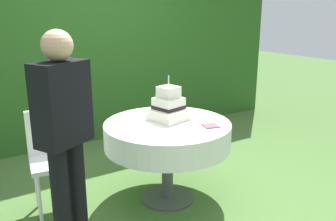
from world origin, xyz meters
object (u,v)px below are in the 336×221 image
(serving_plate_left, at_px, (138,132))
(standing_person, at_px, (64,132))
(garden_chair, at_px, (53,151))
(wedding_cake, at_px, (169,107))
(serving_plate_far, at_px, (170,137))
(serving_plate_near, at_px, (196,130))
(napkin_stack, at_px, (211,126))
(cake_table, at_px, (167,135))

(serving_plate_left, relative_size, standing_person, 0.07)
(garden_chair, bearing_deg, wedding_cake, -17.80)
(serving_plate_far, relative_size, serving_plate_left, 1.20)
(serving_plate_near, bearing_deg, standing_person, 178.95)
(serving_plate_near, distance_m, serving_plate_far, 0.26)
(garden_chair, bearing_deg, standing_person, -96.89)
(serving_plate_far, xyz_separation_m, napkin_stack, (0.44, 0.04, -0.00))
(cake_table, relative_size, garden_chair, 1.27)
(wedding_cake, xyz_separation_m, serving_plate_far, (-0.24, -0.41, -0.11))
(cake_table, bearing_deg, napkin_stack, -48.05)
(napkin_stack, distance_m, garden_chair, 1.37)
(serving_plate_near, distance_m, garden_chair, 1.24)
(serving_plate_near, bearing_deg, wedding_cake, 92.45)
(cake_table, bearing_deg, standing_person, -163.35)
(serving_plate_left, bearing_deg, serving_plate_far, -56.17)
(serving_plate_near, distance_m, standing_person, 1.09)
(wedding_cake, distance_m, serving_plate_left, 0.45)
(cake_table, bearing_deg, wedding_cake, 51.31)
(cake_table, relative_size, napkin_stack, 8.96)
(garden_chair, bearing_deg, serving_plate_left, -39.86)
(serving_plate_near, height_order, serving_plate_far, same)
(wedding_cake, bearing_deg, standing_person, -160.59)
(serving_plate_near, xyz_separation_m, serving_plate_left, (-0.42, 0.23, 0.00))
(serving_plate_far, xyz_separation_m, serving_plate_left, (-0.16, 0.24, 0.00))
(serving_plate_far, bearing_deg, napkin_stack, 5.65)
(wedding_cake, distance_m, serving_plate_near, 0.41)
(cake_table, height_order, serving_plate_far, serving_plate_far)
(cake_table, bearing_deg, garden_chair, 157.08)
(serving_plate_far, distance_m, standing_person, 0.84)
(garden_chair, bearing_deg, serving_plate_near, -35.43)
(serving_plate_far, height_order, napkin_stack, serving_plate_far)
(cake_table, relative_size, serving_plate_near, 9.58)
(napkin_stack, distance_m, standing_person, 1.27)
(cake_table, height_order, serving_plate_near, serving_plate_near)
(serving_plate_left, xyz_separation_m, standing_person, (-0.66, -0.21, 0.18))
(cake_table, relative_size, standing_person, 0.71)
(cake_table, distance_m, serving_plate_left, 0.38)
(serving_plate_far, bearing_deg, garden_chair, 135.60)
(serving_plate_far, xyz_separation_m, garden_chair, (-0.73, 0.72, -0.21))
(serving_plate_left, xyz_separation_m, napkin_stack, (0.60, -0.20, -0.00))
(cake_table, distance_m, wedding_cake, 0.25)
(napkin_stack, bearing_deg, cake_table, 131.95)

